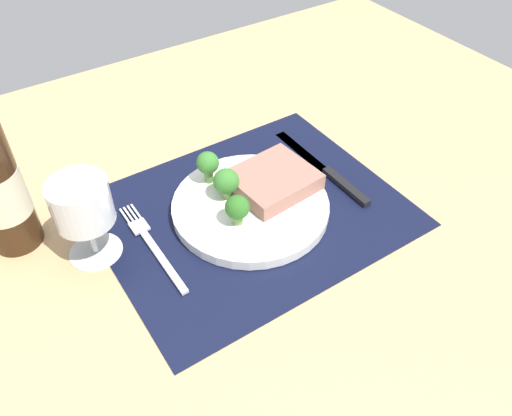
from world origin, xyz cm
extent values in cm
cube|color=tan|center=(0.00, 0.00, -1.50)|extent=(140.00, 110.00, 3.00)
cube|color=black|center=(0.00, 0.00, 0.15)|extent=(43.38, 35.43, 0.30)
cylinder|color=white|center=(0.00, 0.00, 1.10)|extent=(23.31, 23.31, 1.60)
cube|color=#9E6B5B|center=(4.78, 1.14, 3.19)|extent=(12.72, 11.39, 2.57)
cylinder|color=#6B994C|center=(-2.24, 3.01, 2.59)|extent=(1.35, 1.35, 1.39)
sphere|color=#387A2D|center=(-2.24, 3.01, 4.93)|extent=(3.85, 3.85, 3.85)
cylinder|color=#6B994C|center=(-3.76, -2.49, 2.64)|extent=(1.44, 1.44, 1.48)
sphere|color=#2D6B23|center=(-3.76, -2.49, 4.87)|extent=(3.49, 3.49, 3.49)
cylinder|color=#5B8942|center=(-2.64, 7.68, 2.94)|extent=(1.36, 1.36, 2.09)
sphere|color=#387A2D|center=(-2.64, 7.68, 5.45)|extent=(3.44, 3.44, 3.44)
cube|color=silver|center=(-15.39, -2.00, 0.55)|extent=(1.00, 13.00, 0.50)
cube|color=silver|center=(-15.39, 5.80, 0.55)|extent=(2.40, 2.60, 0.40)
cube|color=silver|center=(-16.29, 8.90, 0.55)|extent=(0.30, 3.60, 0.35)
cube|color=silver|center=(-15.69, 8.90, 0.55)|extent=(0.30, 3.60, 0.35)
cube|color=silver|center=(-15.09, 8.90, 0.55)|extent=(0.30, 3.60, 0.35)
cube|color=silver|center=(-14.49, 8.90, 0.55)|extent=(0.30, 3.60, 0.35)
cube|color=black|center=(15.28, -3.90, 0.70)|extent=(1.40, 10.00, 0.80)
cube|color=silver|center=(15.28, 7.60, 0.45)|extent=(1.80, 13.00, 0.30)
cylinder|color=silver|center=(-22.26, 5.03, 0.20)|extent=(7.31, 7.31, 0.40)
cylinder|color=silver|center=(-22.26, 5.03, 3.34)|extent=(0.80, 0.80, 5.89)
cylinder|color=silver|center=(-22.26, 5.03, 9.34)|extent=(7.78, 7.78, 6.10)
cylinder|color=tan|center=(-22.26, 5.03, 7.68)|extent=(6.85, 6.85, 2.78)
camera|label=1|loc=(-30.38, -47.55, 53.90)|focal=36.53mm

